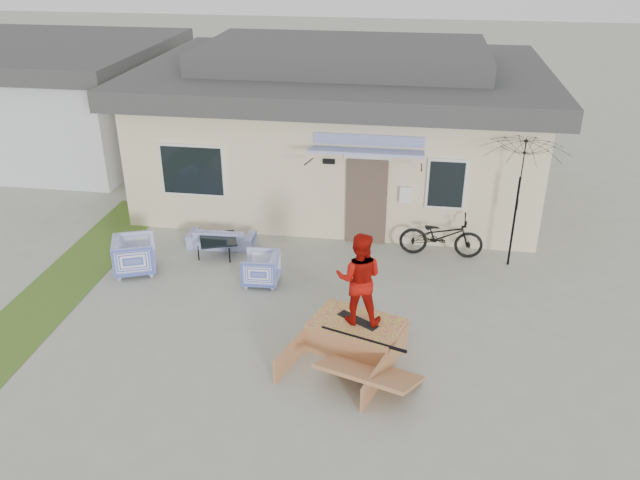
# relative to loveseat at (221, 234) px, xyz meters

# --- Properties ---
(ground) EXTENTS (90.00, 90.00, 0.00)m
(ground) POSITION_rel_loveseat_xyz_m (2.37, -3.75, -0.31)
(ground) COLOR gray
(ground) RESTS_ON ground
(grass_strip) EXTENTS (1.40, 8.00, 0.01)m
(grass_strip) POSITION_rel_loveseat_xyz_m (-2.83, -1.75, -0.31)
(grass_strip) COLOR #3D5E20
(grass_strip) RESTS_ON ground
(house) EXTENTS (10.80, 8.49, 4.10)m
(house) POSITION_rel_loveseat_xyz_m (2.37, 4.25, 1.63)
(house) COLOR beige
(house) RESTS_ON ground
(neighbor_house) EXTENTS (8.60, 7.60, 3.50)m
(neighbor_house) POSITION_rel_loveseat_xyz_m (-8.13, 6.25, 1.48)
(neighbor_house) COLOR silver
(neighbor_house) RESTS_ON ground
(loveseat) EXTENTS (1.60, 0.52, 0.62)m
(loveseat) POSITION_rel_loveseat_xyz_m (0.00, 0.00, 0.00)
(loveseat) COLOR #384BB7
(loveseat) RESTS_ON ground
(armchair_left) EXTENTS (1.07, 1.10, 0.89)m
(armchair_left) POSITION_rel_loveseat_xyz_m (-1.51, -1.50, 0.14)
(armchair_left) COLOR #384BB7
(armchair_left) RESTS_ON ground
(armchair_right) EXTENTS (0.72, 0.77, 0.76)m
(armchair_right) POSITION_rel_loveseat_xyz_m (1.34, -1.58, 0.07)
(armchair_right) COLOR #384BB7
(armchair_right) RESTS_ON ground
(coffee_table) EXTENTS (1.06, 1.06, 0.40)m
(coffee_table) POSITION_rel_loveseat_xyz_m (0.06, -0.43, -0.11)
(coffee_table) COLOR black
(coffee_table) RESTS_ON ground
(bicycle) EXTENTS (1.91, 0.69, 1.22)m
(bicycle) POSITION_rel_loveseat_xyz_m (5.14, 0.29, 0.30)
(bicycle) COLOR black
(bicycle) RESTS_ON ground
(patio_umbrella) EXTENTS (2.36, 2.28, 2.20)m
(patio_umbrella) POSITION_rel_loveseat_xyz_m (6.66, 0.07, 1.44)
(patio_umbrella) COLOR black
(patio_umbrella) RESTS_ON ground
(skate_ramp) EXTENTS (2.16, 2.49, 0.53)m
(skate_ramp) POSITION_rel_loveseat_xyz_m (3.58, -3.59, -0.05)
(skate_ramp) COLOR #A86C42
(skate_ramp) RESTS_ON ground
(skateboard) EXTENTS (0.80, 0.61, 0.05)m
(skateboard) POSITION_rel_loveseat_xyz_m (3.60, -3.54, 0.24)
(skateboard) COLOR black
(skateboard) RESTS_ON skate_ramp
(skater) EXTENTS (0.84, 0.65, 1.71)m
(skater) POSITION_rel_loveseat_xyz_m (3.60, -3.54, 1.12)
(skater) COLOR #A50F08
(skater) RESTS_ON skateboard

